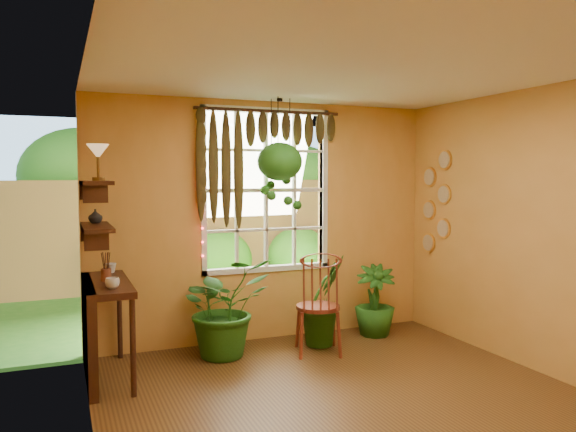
% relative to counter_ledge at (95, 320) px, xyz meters
% --- Properties ---
extents(floor, '(4.50, 4.50, 0.00)m').
position_rel_counter_ledge_xyz_m(floor, '(1.91, -1.60, -0.55)').
color(floor, brown).
rests_on(floor, ground).
extents(ceiling, '(4.50, 4.50, 0.00)m').
position_rel_counter_ledge_xyz_m(ceiling, '(1.91, -1.60, 2.15)').
color(ceiling, white).
rests_on(ceiling, wall_back).
extents(wall_back, '(4.00, 0.00, 4.00)m').
position_rel_counter_ledge_xyz_m(wall_back, '(1.91, 0.65, 0.80)').
color(wall_back, gold).
rests_on(wall_back, floor).
extents(wall_left, '(0.00, 4.50, 4.50)m').
position_rel_counter_ledge_xyz_m(wall_left, '(-0.09, -1.60, 0.80)').
color(wall_left, gold).
rests_on(wall_left, floor).
extents(wall_right, '(0.00, 4.50, 4.50)m').
position_rel_counter_ledge_xyz_m(wall_right, '(3.91, -1.60, 0.80)').
color(wall_right, gold).
rests_on(wall_right, floor).
extents(window, '(1.52, 0.10, 1.86)m').
position_rel_counter_ledge_xyz_m(window, '(1.91, 0.68, 1.15)').
color(window, white).
rests_on(window, wall_back).
extents(valance_vine, '(1.70, 0.12, 1.10)m').
position_rel_counter_ledge_xyz_m(valance_vine, '(1.82, 0.56, 1.73)').
color(valance_vine, '#391A0F').
rests_on(valance_vine, window).
extents(string_lights, '(0.03, 0.03, 1.54)m').
position_rel_counter_ledge_xyz_m(string_lights, '(1.15, 0.59, 1.20)').
color(string_lights, '#FF2633').
rests_on(string_lights, window).
extents(wall_plates, '(0.04, 0.32, 1.10)m').
position_rel_counter_ledge_xyz_m(wall_plates, '(3.89, 0.19, 1.00)').
color(wall_plates, beige).
rests_on(wall_plates, wall_right).
extents(counter_ledge, '(0.40, 1.20, 0.90)m').
position_rel_counter_ledge_xyz_m(counter_ledge, '(0.00, 0.00, 0.00)').
color(counter_ledge, '#391A0F').
rests_on(counter_ledge, floor).
extents(shelf_lower, '(0.25, 0.90, 0.04)m').
position_rel_counter_ledge_xyz_m(shelf_lower, '(0.03, 0.00, 0.85)').
color(shelf_lower, '#391A0F').
rests_on(shelf_lower, wall_left).
extents(shelf_upper, '(0.25, 0.90, 0.04)m').
position_rel_counter_ledge_xyz_m(shelf_upper, '(0.03, 0.00, 1.25)').
color(shelf_upper, '#391A0F').
rests_on(shelf_upper, wall_left).
extents(backyard, '(14.00, 10.00, 12.00)m').
position_rel_counter_ledge_xyz_m(backyard, '(2.15, 5.27, 0.73)').
color(backyard, '#205B1A').
rests_on(backyard, ground).
extents(windsor_chair, '(0.59, 0.60, 1.24)m').
position_rel_counter_ledge_xyz_m(windsor_chair, '(2.21, -0.09, -0.19)').
color(windsor_chair, maroon).
rests_on(windsor_chair, floor).
extents(potted_plant_left, '(1.08, 0.98, 1.03)m').
position_rel_counter_ledge_xyz_m(potted_plant_left, '(1.28, 0.21, -0.04)').
color(potted_plant_left, '#1F4D14').
rests_on(potted_plant_left, floor).
extents(potted_plant_mid, '(0.65, 0.58, 0.99)m').
position_rel_counter_ledge_xyz_m(potted_plant_mid, '(2.40, 0.17, -0.06)').
color(potted_plant_mid, '#1F4D14').
rests_on(potted_plant_mid, floor).
extents(potted_plant_right, '(0.60, 0.60, 0.82)m').
position_rel_counter_ledge_xyz_m(potted_plant_right, '(3.11, 0.28, -0.14)').
color(potted_plant_right, '#1F4D14').
rests_on(potted_plant_right, floor).
extents(hanging_basket, '(0.49, 0.49, 1.23)m').
position_rel_counter_ledge_xyz_m(hanging_basket, '(1.95, 0.36, 1.42)').
color(hanging_basket, black).
rests_on(hanging_basket, ceiling).
extents(cup_a, '(0.16, 0.16, 0.09)m').
position_rel_counter_ledge_xyz_m(cup_a, '(0.13, -0.37, 0.40)').
color(cup_a, silver).
rests_on(cup_a, counter_ledge).
extents(cup_b, '(0.11, 0.11, 0.09)m').
position_rel_counter_ledge_xyz_m(cup_b, '(0.19, 0.47, 0.40)').
color(cup_b, beige).
rests_on(cup_b, counter_ledge).
extents(brush_jar, '(0.09, 0.09, 0.33)m').
position_rel_counter_ledge_xyz_m(brush_jar, '(0.11, 0.03, 0.48)').
color(brush_jar, brown).
rests_on(brush_jar, counter_ledge).
extents(shelf_vase, '(0.16, 0.16, 0.13)m').
position_rel_counter_ledge_xyz_m(shelf_vase, '(0.04, 0.23, 0.93)').
color(shelf_vase, '#B2AD99').
rests_on(shelf_vase, shelf_lower).
extents(tiffany_lamp, '(0.19, 0.19, 0.32)m').
position_rel_counter_ledge_xyz_m(tiffany_lamp, '(0.05, -0.18, 1.50)').
color(tiffany_lamp, brown).
rests_on(tiffany_lamp, shelf_upper).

